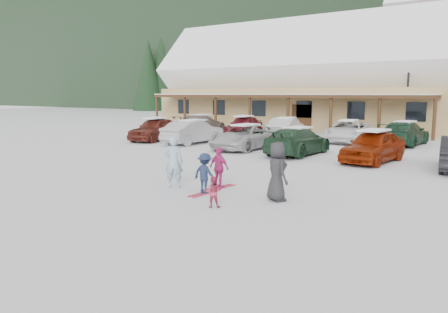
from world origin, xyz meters
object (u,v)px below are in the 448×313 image
Objects in this scene: parked_car_0 at (156,129)px; parked_car_11 at (404,133)px; bystander_dark at (277,172)px; parked_car_8 at (244,126)px; parked_car_4 at (373,146)px; child_navy at (205,173)px; parked_car_2 at (246,137)px; parked_car_1 at (193,132)px; toddler_red at (213,192)px; parked_car_3 at (298,141)px; parked_car_10 at (348,131)px; day_lodge at (305,85)px; adult_skier at (174,162)px; child_magenta at (219,168)px; parked_car_9 at (286,128)px; lamp_post at (408,90)px; parked_car_7 at (201,124)px.

parked_car_0 reaches higher than parked_car_11.
bystander_dark is 0.40× the size of parked_car_8.
parked_car_11 is (-0.40, 7.82, -0.02)m from parked_car_4.
parked_car_2 reaches higher than child_navy.
parked_car_11 is at bearing -147.67° from parked_car_1.
parked_car_1 is (-10.20, 11.79, 0.31)m from toddler_red.
parked_car_1 is 0.93× the size of parked_car_3.
parked_car_11 is (3.41, 0.22, 0.02)m from parked_car_10.
parked_car_3 is at bearing -34.26° from bystander_dark.
parked_car_8 is at bearing -88.65° from day_lodge.
adult_skier is at bearing 90.87° from parked_car_3.
toddler_red is at bearing -50.36° from parked_car_0.
parked_car_2 is (-7.16, 9.72, -0.18)m from bystander_dark.
child_magenta is (-0.10, 0.91, 0.05)m from child_navy.
bystander_dark is at bearing -51.95° from parked_car_2.
bystander_dark is 18.40m from parked_car_9.
adult_skier is 1.36× the size of child_navy.
lamp_post is at bearing -83.61° from child_magenta.
toddler_red is at bearing -68.53° from parked_car_8.
parked_car_1 is 12.95m from parked_car_11.
parked_car_7 is 7.52m from parked_car_9.
parked_car_0 is at bearing -1.06° from bystander_dark.
adult_skier is 16.96m from parked_car_10.
toddler_red is 0.18× the size of parked_car_3.
parked_car_4 is at bearing -103.20° from child_navy.
lamp_post is at bearing 38.31° from parked_car_0.
parked_car_9 is at bearing 143.75° from parked_car_4.
parked_car_10 is at bearing -110.67° from toddler_red.
parked_car_11 is (3.52, 7.53, 0.02)m from parked_car_3.
parked_car_0 is at bearing -98.58° from day_lodge.
adult_skier reaches higher than toddler_red.
parked_car_9 is (-4.32, 7.25, 0.02)m from parked_car_3.
parked_car_8 is 0.99× the size of parked_car_9.
parked_car_11 is at bearing -121.27° from toddler_red.
parked_car_3 is at bearing -51.06° from parked_car_8.
parked_car_8 is (2.95, 6.36, -0.03)m from parked_car_0.
toddler_red is 0.19× the size of parked_car_1.
bystander_dark reaches higher than parked_car_11.
parked_car_8 reaches higher than child_magenta.
parked_car_10 is at bearing -90.39° from parked_car_3.
parked_car_7 is (-1.08, 6.32, -0.04)m from parked_car_0.
parked_car_7 is at bearing 3.63° from parked_car_11.
parked_car_1 is 11.53m from parked_car_4.
child_navy is 0.25× the size of parked_car_10.
parked_car_9 is 7.85m from parked_car_11.
lamp_post is at bearing -97.33° from parked_car_3.
parked_car_0 reaches higher than child_navy.
parked_car_3 is (10.76, -0.82, -0.06)m from parked_car_0.
child_magenta reaches higher than child_navy.
child_magenta is 16.51m from parked_car_11.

